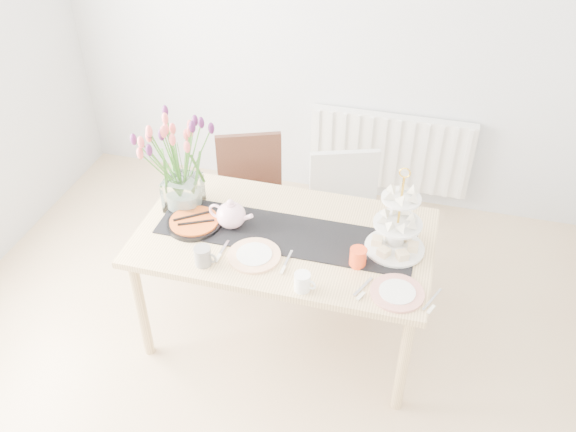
% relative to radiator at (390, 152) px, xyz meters
% --- Properties ---
extents(room_shell, '(4.50, 4.50, 4.50)m').
position_rel_radiator_xyz_m(room_shell, '(-0.50, -2.19, 0.85)').
color(room_shell, tan).
rests_on(room_shell, ground).
extents(radiator, '(1.20, 0.08, 0.60)m').
position_rel_radiator_xyz_m(radiator, '(0.00, 0.00, 0.00)').
color(radiator, white).
rests_on(radiator, room_shell).
extents(dining_table, '(1.60, 0.90, 0.75)m').
position_rel_radiator_xyz_m(dining_table, '(-0.40, -1.50, 0.22)').
color(dining_table, tan).
rests_on(dining_table, ground).
extents(chair_brown, '(0.56, 0.56, 0.87)m').
position_rel_radiator_xyz_m(chair_brown, '(-0.82, -0.83, 0.06)').
color(chair_brown, '#341912').
rests_on(chair_brown, ground).
extents(chair_white, '(0.56, 0.56, 0.88)m').
position_rel_radiator_xyz_m(chair_white, '(-0.17, -0.90, 0.06)').
color(chair_white, silver).
rests_on(chair_white, ground).
extents(table_runner, '(1.40, 0.35, 0.01)m').
position_rel_radiator_xyz_m(table_runner, '(-0.40, -1.50, 0.30)').
color(table_runner, black).
rests_on(table_runner, dining_table).
extents(tulip_vase, '(0.69, 0.69, 0.59)m').
position_rel_radiator_xyz_m(tulip_vase, '(-1.03, -1.40, 0.68)').
color(tulip_vase, silver).
rests_on(tulip_vase, dining_table).
extents(cake_stand, '(0.31, 0.31, 0.46)m').
position_rel_radiator_xyz_m(cake_stand, '(0.19, -1.47, 0.43)').
color(cake_stand, gold).
rests_on(cake_stand, dining_table).
extents(teapot, '(0.29, 0.25, 0.17)m').
position_rel_radiator_xyz_m(teapot, '(-0.70, -1.51, 0.38)').
color(teapot, white).
rests_on(teapot, dining_table).
extents(cream_jug, '(0.13, 0.13, 0.10)m').
position_rel_radiator_xyz_m(cream_jug, '(0.18, -1.43, 0.35)').
color(cream_jug, silver).
rests_on(cream_jug, dining_table).
extents(tart_tin, '(0.30, 0.30, 0.04)m').
position_rel_radiator_xyz_m(tart_tin, '(-0.91, -1.55, 0.32)').
color(tart_tin, black).
rests_on(tart_tin, dining_table).
extents(mug_grey, '(0.09, 0.09, 0.10)m').
position_rel_radiator_xyz_m(mug_grey, '(-0.74, -1.84, 0.35)').
color(mug_grey, gray).
rests_on(mug_grey, dining_table).
extents(mug_white, '(0.10, 0.10, 0.10)m').
position_rel_radiator_xyz_m(mug_white, '(-0.21, -1.88, 0.35)').
color(mug_white, white).
rests_on(mug_white, dining_table).
extents(mug_orange, '(0.12, 0.12, 0.10)m').
position_rel_radiator_xyz_m(mug_orange, '(0.02, -1.64, 0.35)').
color(mug_orange, '#FF471C').
rests_on(mug_orange, dining_table).
extents(plate_left, '(0.29, 0.29, 0.01)m').
position_rel_radiator_xyz_m(plate_left, '(-0.51, -1.72, 0.31)').
color(plate_left, white).
rests_on(plate_left, dining_table).
extents(plate_right, '(0.35, 0.35, 0.01)m').
position_rel_radiator_xyz_m(plate_right, '(0.24, -1.80, 0.31)').
color(plate_right, silver).
rests_on(plate_right, dining_table).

